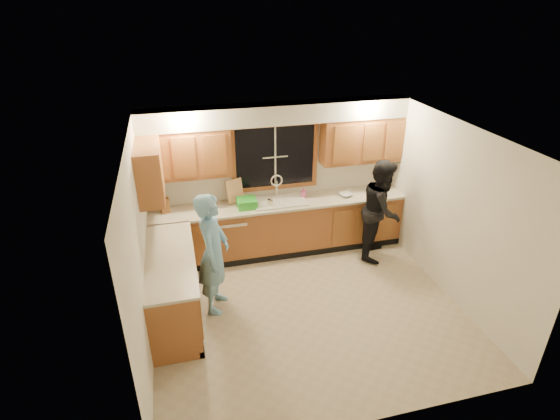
# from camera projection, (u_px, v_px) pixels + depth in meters

# --- Properties ---
(floor) EXTENTS (4.20, 4.20, 0.00)m
(floor) POSITION_uv_depth(u_px,v_px,m) (307.00, 308.00, 6.16)
(floor) COLOR #B5A58B
(floor) RESTS_ON ground
(ceiling) EXTENTS (4.20, 4.20, 0.00)m
(ceiling) POSITION_uv_depth(u_px,v_px,m) (313.00, 137.00, 5.05)
(ceiling) COLOR white
(wall_back) EXTENTS (4.20, 0.00, 4.20)m
(wall_back) POSITION_uv_depth(u_px,v_px,m) (275.00, 177.00, 7.25)
(wall_back) COLOR silver
(wall_back) RESTS_ON ground
(wall_left) EXTENTS (0.00, 3.80, 3.80)m
(wall_left) POSITION_uv_depth(u_px,v_px,m) (140.00, 252.00, 5.14)
(wall_left) COLOR silver
(wall_left) RESTS_ON ground
(wall_right) EXTENTS (0.00, 3.80, 3.80)m
(wall_right) POSITION_uv_depth(u_px,v_px,m) (454.00, 213.00, 6.07)
(wall_right) COLOR silver
(wall_right) RESTS_ON ground
(base_cabinets_back) EXTENTS (4.20, 0.60, 0.88)m
(base_cabinets_back) POSITION_uv_depth(u_px,v_px,m) (280.00, 228.00, 7.35)
(base_cabinets_back) COLOR #9E5A2D
(base_cabinets_back) RESTS_ON ground
(base_cabinets_left) EXTENTS (0.60, 1.90, 0.88)m
(base_cabinets_left) POSITION_uv_depth(u_px,v_px,m) (173.00, 287.00, 5.88)
(base_cabinets_left) COLOR #9E5A2D
(base_cabinets_left) RESTS_ON ground
(countertop_back) EXTENTS (4.20, 0.63, 0.04)m
(countertop_back) POSITION_uv_depth(u_px,v_px,m) (280.00, 203.00, 7.14)
(countertop_back) COLOR beige
(countertop_back) RESTS_ON base_cabinets_back
(countertop_left) EXTENTS (0.63, 1.90, 0.04)m
(countertop_left) POSITION_uv_depth(u_px,v_px,m) (170.00, 258.00, 5.67)
(countertop_left) COLOR beige
(countertop_left) RESTS_ON base_cabinets_left
(upper_cabinets_left) EXTENTS (1.35, 0.33, 0.75)m
(upper_cabinets_left) POSITION_uv_depth(u_px,v_px,m) (185.00, 154.00, 6.54)
(upper_cabinets_left) COLOR #9E5A2D
(upper_cabinets_left) RESTS_ON wall_back
(upper_cabinets_right) EXTENTS (1.35, 0.33, 0.75)m
(upper_cabinets_right) POSITION_uv_depth(u_px,v_px,m) (361.00, 140.00, 7.16)
(upper_cabinets_right) COLOR #9E5A2D
(upper_cabinets_right) RESTS_ON wall_back
(upper_cabinets_return) EXTENTS (0.33, 0.90, 0.75)m
(upper_cabinets_return) POSITION_uv_depth(u_px,v_px,m) (149.00, 172.00, 5.89)
(upper_cabinets_return) COLOR #9E5A2D
(upper_cabinets_return) RESTS_ON wall_left
(soffit) EXTENTS (4.20, 0.35, 0.30)m
(soffit) POSITION_uv_depth(u_px,v_px,m) (277.00, 113.00, 6.61)
(soffit) COLOR beige
(soffit) RESTS_ON wall_back
(window_frame) EXTENTS (1.44, 0.03, 1.14)m
(window_frame) POSITION_uv_depth(u_px,v_px,m) (275.00, 157.00, 7.09)
(window_frame) COLOR black
(window_frame) RESTS_ON wall_back
(sink) EXTENTS (0.86, 0.52, 0.57)m
(sink) POSITION_uv_depth(u_px,v_px,m) (279.00, 205.00, 7.17)
(sink) COLOR silver
(sink) RESTS_ON countertop_back
(dishwasher) EXTENTS (0.60, 0.56, 0.82)m
(dishwasher) POSITION_uv_depth(u_px,v_px,m) (230.00, 236.00, 7.17)
(dishwasher) COLOR white
(dishwasher) RESTS_ON floor
(stove) EXTENTS (0.58, 0.75, 0.90)m
(stove) POSITION_uv_depth(u_px,v_px,m) (174.00, 313.00, 5.38)
(stove) COLOR white
(stove) RESTS_ON floor
(man) EXTENTS (0.59, 0.73, 1.74)m
(man) POSITION_uv_depth(u_px,v_px,m) (213.00, 254.00, 5.82)
(man) COLOR #6FABD2
(man) RESTS_ON floor
(woman) EXTENTS (0.98, 1.03, 1.68)m
(woman) POSITION_uv_depth(u_px,v_px,m) (382.00, 210.00, 7.07)
(woman) COLOR black
(woman) RESTS_ON floor
(knife_block) EXTENTS (0.16, 0.14, 0.24)m
(knife_block) POSITION_uv_depth(u_px,v_px,m) (165.00, 205.00, 6.76)
(knife_block) COLOR #9D5D2B
(knife_block) RESTS_ON countertop_back
(cutting_board) EXTENTS (0.31, 0.20, 0.38)m
(cutting_board) POSITION_uv_depth(u_px,v_px,m) (235.00, 191.00, 7.06)
(cutting_board) COLOR tan
(cutting_board) RESTS_ON countertop_back
(dish_crate) EXTENTS (0.31, 0.29, 0.14)m
(dish_crate) POSITION_uv_depth(u_px,v_px,m) (247.00, 203.00, 6.94)
(dish_crate) COLOR green
(dish_crate) RESTS_ON countertop_back
(soap_bottle) EXTENTS (0.11, 0.11, 0.18)m
(soap_bottle) POSITION_uv_depth(u_px,v_px,m) (303.00, 193.00, 7.26)
(soap_bottle) COLOR #E0558E
(soap_bottle) RESTS_ON countertop_back
(bowl) EXTENTS (0.26, 0.26, 0.05)m
(bowl) POSITION_uv_depth(u_px,v_px,m) (346.00, 195.00, 7.33)
(bowl) COLOR silver
(bowl) RESTS_ON countertop_back
(can_left) EXTENTS (0.08, 0.08, 0.12)m
(can_left) POSITION_uv_depth(u_px,v_px,m) (269.00, 203.00, 6.99)
(can_left) COLOR beige
(can_left) RESTS_ON countertop_back
(can_right) EXTENTS (0.06, 0.06, 0.11)m
(can_right) POSITION_uv_depth(u_px,v_px,m) (271.00, 204.00, 6.96)
(can_right) COLOR beige
(can_right) RESTS_ON countertop_back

